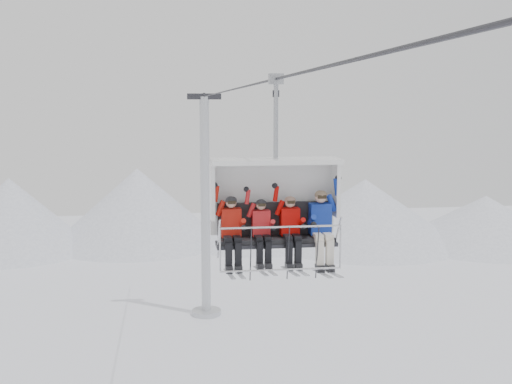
{
  "coord_description": "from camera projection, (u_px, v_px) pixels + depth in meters",
  "views": [
    {
      "loc": [
        -2.27,
        -16.16,
        12.75
      ],
      "look_at": [
        0.0,
        0.0,
        10.55
      ],
      "focal_mm": 45.0,
      "sensor_mm": 36.0,
      "label": 1
    }
  ],
  "objects": [
    {
      "name": "skier_far_left",
      "position": [
        232.0,
        229.0,
        13.29
      ],
      "size": [
        0.41,
        1.69,
        1.62
      ],
      "color": "#B7190E",
      "rests_on": "chairlift_carrier"
    },
    {
      "name": "haul_cable",
      "position": [
        256.0,
        84.0,
        16.1
      ],
      "size": [
        0.06,
        50.0,
        0.06
      ],
      "primitive_type": "cylinder",
      "rotation": [
        1.57,
        0.0,
        0.0
      ],
      "color": "#2A2A2F",
      "rests_on": "lift_tower_left"
    },
    {
      "name": "skier_center_right",
      "position": [
        291.0,
        228.0,
        13.46
      ],
      "size": [
        0.4,
        1.69,
        1.59
      ],
      "color": "#BF0804",
      "rests_on": "chairlift_carrier"
    },
    {
      "name": "chairlift_carrier",
      "position": [
        274.0,
        201.0,
        13.66
      ],
      "size": [
        2.71,
        1.17,
        3.98
      ],
      "color": "black",
      "rests_on": "haul_cable"
    },
    {
      "name": "lift_tower_right",
      "position": [
        205.0,
        222.0,
        38.7
      ],
      "size": [
        2.0,
        1.8,
        13.48
      ],
      "color": "#B5B8BD",
      "rests_on": "ground"
    },
    {
      "name": "skier_far_right",
      "position": [
        321.0,
        225.0,
        13.56
      ],
      "size": [
        0.45,
        1.69,
        1.76
      ],
      "color": "#1431A0",
      "rests_on": "chairlift_carrier"
    },
    {
      "name": "ridgeline",
      "position": [
        175.0,
        215.0,
        58.55
      ],
      "size": [
        72.0,
        21.0,
        7.0
      ],
      "color": "white",
      "rests_on": "ground"
    },
    {
      "name": "skier_center_left",
      "position": [
        262.0,
        230.0,
        13.37
      ],
      "size": [
        0.37,
        1.69,
        1.51
      ],
      "color": "red",
      "rests_on": "chairlift_carrier"
    }
  ]
}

